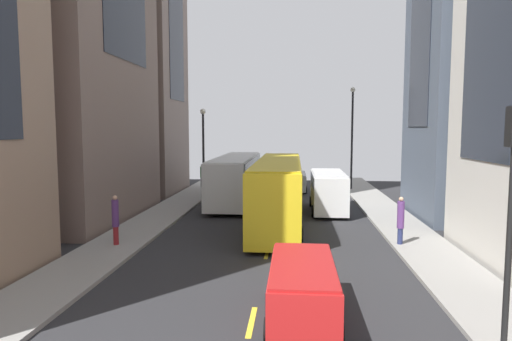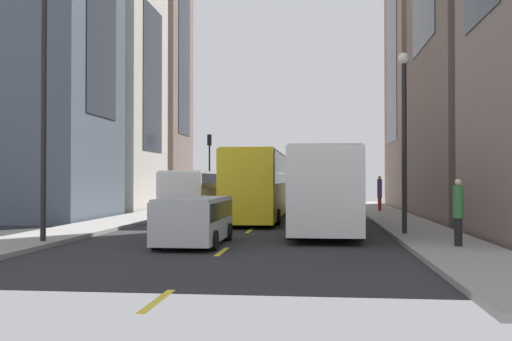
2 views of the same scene
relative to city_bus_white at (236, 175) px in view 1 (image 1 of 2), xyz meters
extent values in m
plane|color=#28282B|center=(3.10, -6.23, -2.01)|extent=(40.67, 40.67, 0.00)
cube|color=gray|center=(-3.86, -6.23, -1.93)|extent=(2.73, 44.00, 0.15)
cube|color=gray|center=(10.07, -6.23, -1.93)|extent=(2.73, 44.00, 0.15)
cube|color=yellow|center=(3.10, -20.23, -2.00)|extent=(0.16, 2.00, 0.01)
cube|color=yellow|center=(3.10, -13.23, -2.00)|extent=(0.16, 2.00, 0.01)
cube|color=yellow|center=(3.10, -6.23, -2.00)|extent=(0.16, 2.00, 0.01)
cube|color=yellow|center=(3.10, 0.77, -2.00)|extent=(0.16, 2.00, 0.01)
cube|color=yellow|center=(3.10, 7.77, -2.00)|extent=(0.16, 2.00, 0.01)
cube|color=yellow|center=(3.10, 14.77, -2.00)|extent=(0.16, 2.00, 0.01)
cube|color=#4C5666|center=(16.35, -4.53, 10.21)|extent=(9.43, 7.52, 24.44)
cube|color=#1E232D|center=(16.35, -4.53, 10.21)|extent=(9.53, 4.14, 13.44)
cube|color=silver|center=(0.00, 0.00, -0.23)|extent=(2.55, 12.43, 3.00)
cube|color=black|center=(0.00, 0.00, 0.62)|extent=(2.60, 11.44, 1.20)
cube|color=beige|center=(0.00, 0.00, 1.31)|extent=(2.45, 11.93, 0.08)
cylinder|color=black|center=(-1.17, 3.85, -1.51)|extent=(0.46, 1.00, 1.00)
cylinder|color=black|center=(1.17, 3.85, -1.51)|extent=(0.46, 1.00, 1.00)
cylinder|color=black|center=(-1.17, -3.85, -1.51)|extent=(0.46, 1.00, 1.00)
cylinder|color=black|center=(1.17, -3.85, -1.51)|extent=(0.46, 1.00, 1.00)
cube|color=yellow|center=(3.36, -6.80, -0.15)|extent=(2.45, 14.41, 3.30)
cube|color=black|center=(3.36, -6.80, 0.71)|extent=(2.50, 13.26, 1.48)
cube|color=gold|center=(3.36, -6.80, 1.54)|extent=(2.35, 13.84, 0.08)
cylinder|color=black|center=(2.23, -2.33, -1.63)|extent=(0.44, 0.76, 0.76)
cylinder|color=black|center=(4.48, -2.33, -1.63)|extent=(0.44, 0.76, 0.76)
cylinder|color=black|center=(2.23, -11.27, -1.63)|extent=(0.44, 0.76, 0.76)
cylinder|color=black|center=(4.48, -11.27, -1.63)|extent=(0.44, 0.76, 0.76)
cube|color=white|center=(6.45, -3.40, -0.66)|extent=(2.05, 5.92, 2.30)
cube|color=black|center=(6.45, -3.40, 0.09)|extent=(2.09, 5.45, 0.69)
cube|color=silver|center=(6.45, -3.40, 0.53)|extent=(1.97, 5.69, 0.08)
cylinder|color=black|center=(5.51, -1.57, -1.65)|extent=(0.37, 0.72, 0.72)
cylinder|color=black|center=(7.40, -1.57, -1.65)|extent=(0.37, 0.72, 0.72)
cylinder|color=black|center=(5.51, -5.24, -1.65)|extent=(0.37, 0.72, 0.72)
cylinder|color=black|center=(7.40, -5.24, -1.65)|extent=(0.37, 0.72, 0.72)
cube|color=#B7BABF|center=(4.31, 6.07, -1.18)|extent=(1.85, 4.59, 1.32)
cube|color=black|center=(4.31, 6.07, -0.85)|extent=(1.89, 4.23, 0.55)
cube|color=#9C9EA2|center=(4.31, 6.07, -0.48)|extent=(1.78, 4.41, 0.08)
cylinder|color=black|center=(3.46, 7.50, -1.70)|extent=(0.33, 0.62, 0.62)
cylinder|color=black|center=(5.16, 7.50, -1.70)|extent=(0.33, 0.62, 0.62)
cylinder|color=black|center=(3.46, 4.65, -1.70)|extent=(0.33, 0.62, 0.62)
cylinder|color=black|center=(5.16, 4.65, -1.70)|extent=(0.33, 0.62, 0.62)
cube|color=red|center=(4.51, -19.98, -1.14)|extent=(1.80, 4.40, 1.41)
cube|color=black|center=(4.51, -19.98, -0.78)|extent=(1.83, 4.05, 0.59)
cube|color=#A91A1A|center=(4.51, -19.98, -0.39)|extent=(1.73, 4.23, 0.08)
cylinder|color=black|center=(3.69, -18.61, -1.70)|extent=(0.32, 0.62, 0.62)
cylinder|color=black|center=(5.34, -18.61, -1.70)|extent=(0.32, 0.62, 0.62)
cylinder|color=black|center=(3.69, -21.35, -1.70)|extent=(0.32, 0.62, 0.62)
cylinder|color=black|center=(5.34, -21.35, -1.70)|extent=(0.32, 0.62, 0.62)
cylinder|color=black|center=(-4.00, 6.81, -1.43)|extent=(0.24, 0.24, 0.85)
cylinder|color=#336B38|center=(-4.00, 6.81, -0.52)|extent=(0.32, 0.32, 0.99)
sphere|color=beige|center=(-4.00, 6.81, 0.08)|extent=(0.20, 0.20, 0.20)
cylinder|color=maroon|center=(-3.76, -13.06, -1.45)|extent=(0.23, 0.23, 0.83)
cylinder|color=#593372|center=(-3.76, -13.06, -0.43)|extent=(0.31, 0.31, 1.21)
sphere|color=tan|center=(-3.76, -13.06, 0.28)|extent=(0.21, 0.21, 0.21)
cylinder|color=navy|center=(9.07, -11.84, -1.49)|extent=(0.24, 0.24, 0.74)
cylinder|color=#593372|center=(9.07, -11.84, -0.51)|extent=(0.32, 0.32, 1.23)
sphere|color=tan|center=(9.07, -11.84, 0.21)|extent=(0.20, 0.20, 0.20)
cylinder|color=black|center=(9.10, -21.83, 0.55)|extent=(0.14, 0.14, 4.82)
cylinder|color=black|center=(9.20, 6.82, 2.32)|extent=(0.18, 0.18, 8.36)
sphere|color=silver|center=(9.20, 6.82, 6.68)|extent=(0.44, 0.44, 0.44)
cylinder|color=black|center=(-3.00, 2.77, 1.34)|extent=(0.18, 0.18, 6.41)
sphere|color=silver|center=(-3.00, 2.77, 4.73)|extent=(0.44, 0.44, 0.44)
camera|label=1|loc=(4.25, -32.07, 3.37)|focal=31.09mm
camera|label=2|loc=(0.26, 24.82, 0.17)|focal=40.37mm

